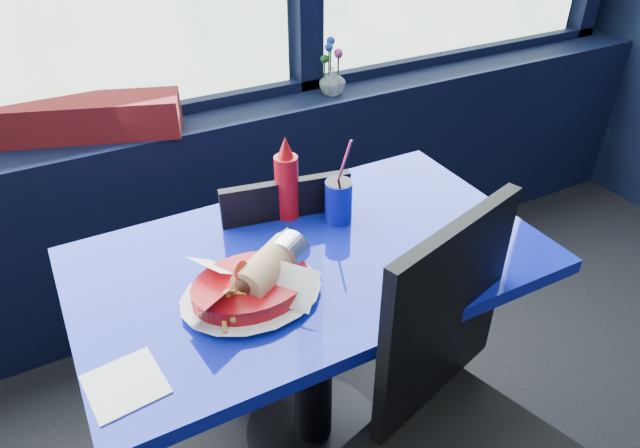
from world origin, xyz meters
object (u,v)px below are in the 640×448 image
at_px(near_table, 312,307).
at_px(chair_near_back, 270,267).
at_px(chair_near_front, 457,413).
at_px(planter_box, 82,118).
at_px(flower_vase, 332,77).
at_px(soda_cup, 339,200).
at_px(ketchup_bottle, 287,182).
at_px(food_basket, 253,284).

relative_size(near_table, chair_near_back, 1.39).
xyz_separation_m(chair_near_front, planter_box, (-0.52, 1.37, 0.29)).
distance_m(chair_near_front, planter_box, 1.50).
distance_m(near_table, flower_vase, 1.03).
height_order(planter_box, soda_cup, soda_cup).
relative_size(chair_near_front, ketchup_bottle, 4.08).
xyz_separation_m(near_table, flower_vase, (0.53, 0.83, 0.30)).
xyz_separation_m(chair_near_front, ketchup_bottle, (-0.09, 0.67, 0.28)).
bearing_deg(chair_near_back, food_basket, 73.26).
height_order(ketchup_bottle, soda_cup, soda_cup).
bearing_deg(soda_cup, planter_box, 124.45).
distance_m(near_table, chair_near_back, 0.31).
height_order(flower_vase, food_basket, flower_vase).
xyz_separation_m(near_table, chair_near_front, (0.12, -0.47, 0.01)).
distance_m(food_basket, soda_cup, 0.39).
xyz_separation_m(chair_near_front, chair_near_back, (-0.12, 0.77, -0.08)).
distance_m(flower_vase, food_basket, 1.17).
distance_m(planter_box, flower_vase, 0.93).
bearing_deg(planter_box, near_table, -46.90).
relative_size(chair_near_front, food_basket, 3.09).
distance_m(near_table, soda_cup, 0.30).
distance_m(near_table, planter_box, 1.03).
bearing_deg(food_basket, ketchup_bottle, 43.39).
bearing_deg(food_basket, soda_cup, 21.41).
height_order(near_table, food_basket, food_basket).
bearing_deg(soda_cup, ketchup_bottle, 143.27).
bearing_deg(chair_near_back, chair_near_front, 109.00).
distance_m(near_table, food_basket, 0.31).
relative_size(near_table, flower_vase, 5.42).
relative_size(food_basket, soda_cup, 1.27).
xyz_separation_m(chair_near_front, flower_vase, (0.41, 1.31, 0.29)).
height_order(near_table, flower_vase, flower_vase).
relative_size(flower_vase, food_basket, 0.68).
bearing_deg(flower_vase, planter_box, 175.99).
relative_size(chair_near_back, soda_cup, 3.37).
relative_size(near_table, planter_box, 1.86).
height_order(near_table, ketchup_bottle, ketchup_bottle).
distance_m(near_table, ketchup_bottle, 0.35).
bearing_deg(flower_vase, chair_near_front, -107.33).
xyz_separation_m(near_table, chair_near_back, (0.00, 0.30, -0.07)).
relative_size(food_basket, ketchup_bottle, 1.32).
bearing_deg(chair_near_front, near_table, 88.05).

